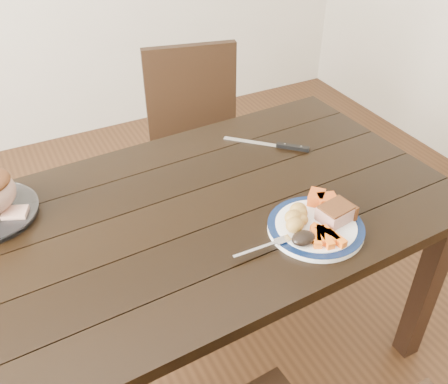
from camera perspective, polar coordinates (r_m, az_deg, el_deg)
name	(u,v)px	position (r m, az deg, el deg)	size (l,w,h in m)	color
ground	(204,357)	(2.08, -2.33, -18.34)	(4.00, 4.00, 0.00)	#472B16
dining_table	(199,232)	(1.59, -2.90, -4.56)	(1.64, 0.98, 0.75)	black
chair_far	(197,139)	(2.33, -3.07, 6.05)	(0.51, 0.51, 0.93)	black
dinner_plate	(316,228)	(1.47, 10.42, -4.05)	(0.28, 0.28, 0.02)	white
plate_rim	(316,226)	(1.47, 10.46, -3.79)	(0.28, 0.28, 0.02)	#0B1939
pork_slice	(335,214)	(1.48, 12.62, -2.43)	(0.09, 0.07, 0.04)	tan
roasted_potatoes	(297,217)	(1.45, 8.31, -2.85)	(0.10, 0.10, 0.05)	gold
carrot_batons	(325,236)	(1.41, 11.47, -4.96)	(0.09, 0.11, 0.02)	orange
pumpkin_wedges	(321,199)	(1.53, 11.08, -0.83)	(0.09, 0.09, 0.04)	#E75319
dark_mushroom	(304,238)	(1.39, 9.08, -5.24)	(0.07, 0.05, 0.03)	black
fork	(267,246)	(1.38, 4.89, -6.17)	(0.18, 0.03, 0.00)	silver
cut_slice	(15,213)	(1.60, -22.75, -2.22)	(0.07, 0.06, 0.02)	tan
carving_knife	(282,146)	(1.84, 6.65, 5.27)	(0.24, 0.24, 0.01)	silver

